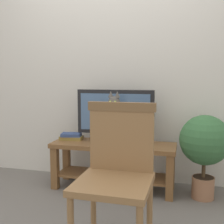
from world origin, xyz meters
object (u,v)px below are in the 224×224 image
Objects in this scene: media_box at (115,141)px; wooden_chair at (117,166)px; tv_stand at (113,157)px; book_stack at (71,137)px; potted_plant at (205,144)px; tv at (115,115)px; cat at (115,121)px.

media_box is 1.02m from wooden_chair.
book_stack is at bearing 173.89° from tv_stand.
potted_plant is at bearing 58.97° from wooden_chair.
tv reaches higher than wooden_chair.
media_box is at bearing 94.50° from cat.
wooden_chair is at bearing -74.69° from tv_stand.
tv reaches higher than potted_plant.
potted_plant is at bearing 1.32° from media_box.
wooden_chair is 3.95× the size of book_stack.
cat is at bearing 104.52° from wooden_chair.
cat is 0.49× the size of wooden_chair.
tv is 1.16m from wooden_chair.
book_stack is at bearing 176.95° from potted_plant.
cat is at bearing -177.82° from potted_plant.
media_box reaches higher than tv_stand.
tv is 0.14m from cat.
wooden_chair is (0.25, -0.98, -0.15)m from cat.
cat is at bearing -77.82° from tv.
media_box is at bearing -10.36° from book_stack.
cat is at bearing -11.74° from book_stack.
wooden_chair is at bearing -75.61° from media_box.
tv_stand is at bearing -6.11° from book_stack.
cat is 0.60× the size of potted_plant.
wooden_chair is 1.32m from book_stack.
media_box is 0.46× the size of potted_plant.
tv is 3.24× the size of book_stack.
media_box is at bearing -55.60° from tv_stand.
media_box is at bearing -178.68° from potted_plant.
wooden_chair reaches higher than book_stack.
tv_stand is 1.28× the size of wooden_chair.
book_stack is 1.37m from potted_plant.
tv_stand is 5.07× the size of book_stack.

